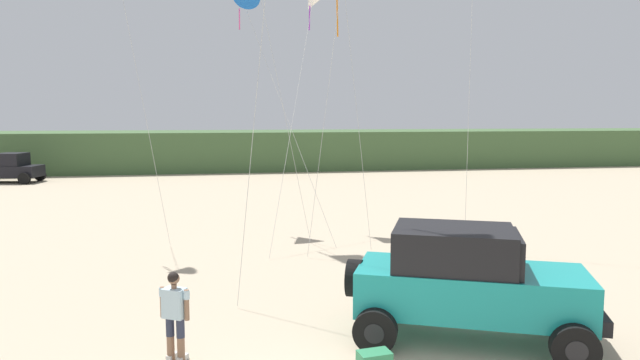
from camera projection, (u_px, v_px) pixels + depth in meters
dune_ridge at (304, 149)px, 49.08m from camera, size 90.00×9.14×3.15m
jeep at (467, 281)px, 11.12m from camera, size 5.00×3.88×2.26m
person_watching at (175, 311)px, 10.17m from camera, size 0.56×0.44×1.67m
distant_pickup at (6, 169)px, 37.62m from camera, size 4.86×3.09×1.98m
kite_red_delta at (243, 2)px, 22.49m from camera, size 3.47×6.02×9.64m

